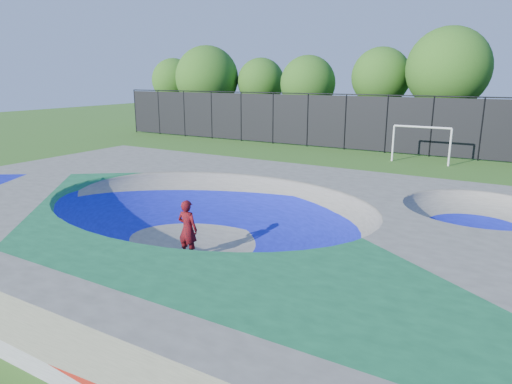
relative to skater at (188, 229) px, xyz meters
The scene contains 7 objects.
ground 1.46m from the skater, 96.70° to the left, with size 120.00×120.00×0.00m, color #2F5F1A.
skate_deck 1.17m from the skater, 96.70° to the left, with size 22.00×14.00×1.50m, color gray.
skater is the anchor object (origin of this frame).
skateboard 0.87m from the skater, ahead, with size 0.78×0.22×0.05m, color black.
soccer_goal 19.47m from the skater, 81.68° to the left, with size 3.50×0.12×2.32m.
fence 22.19m from the skater, 90.35° to the left, with size 48.09×0.09×4.04m.
treeline 27.10m from the skater, 89.60° to the left, with size 52.61×7.06×8.73m.
Camera 1 is at (8.39, -11.15, 5.30)m, focal length 32.00 mm.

